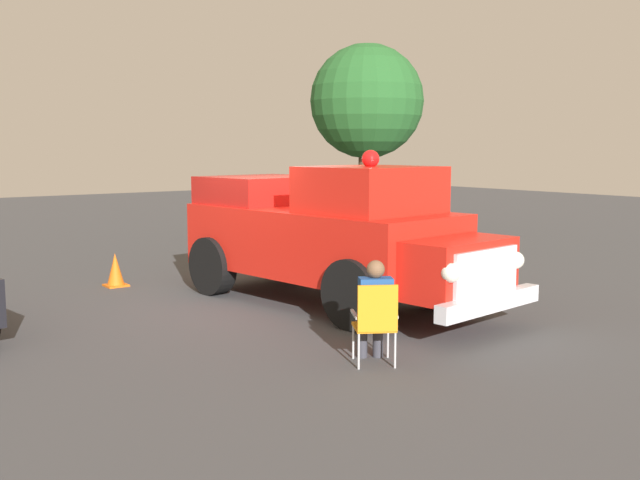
{
  "coord_description": "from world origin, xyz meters",
  "views": [
    {
      "loc": [
        -10.48,
        6.8,
        2.63
      ],
      "look_at": [
        -0.61,
        -0.57,
        1.06
      ],
      "focal_mm": 40.94,
      "sensor_mm": 36.0,
      "label": 1
    }
  ],
  "objects": [
    {
      "name": "spectator_seated",
      "position": [
        -3.92,
        1.07,
        0.7
      ],
      "size": [
        0.65,
        0.59,
        1.29
      ],
      "color": "#383842",
      "rests_on": "ground"
    },
    {
      "name": "ground_plane",
      "position": [
        0.0,
        0.0,
        0.0
      ],
      "size": [
        60.0,
        60.0,
        0.0
      ],
      "primitive_type": "plane",
      "color": "#424244"
    },
    {
      "name": "parked_pickup",
      "position": [
        4.18,
        -4.18,
        0.99
      ],
      "size": [
        4.66,
        4.67,
        1.9
      ],
      "color": "black",
      "rests_on": "ground"
    },
    {
      "name": "oak_tree_right",
      "position": [
        6.68,
        -7.81,
        3.98
      ],
      "size": [
        3.45,
        3.45,
        5.74
      ],
      "color": "brown",
      "rests_on": "ground"
    },
    {
      "name": "traffic_cone",
      "position": [
        2.8,
        1.74,
        0.31
      ],
      "size": [
        0.4,
        0.4,
        0.64
      ],
      "color": "orange",
      "rests_on": "ground"
    },
    {
      "name": "vintage_fire_truck",
      "position": [
        -0.85,
        -0.6,
        1.2
      ],
      "size": [
        6.16,
        2.94,
        2.59
      ],
      "color": "black",
      "rests_on": "ground"
    },
    {
      "name": "lawn_chair_near_truck",
      "position": [
        -4.03,
        1.14,
        0.59
      ],
      "size": [
        0.68,
        0.67,
        1.02
      ],
      "color": "#B7BABF",
      "rests_on": "ground"
    }
  ]
}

